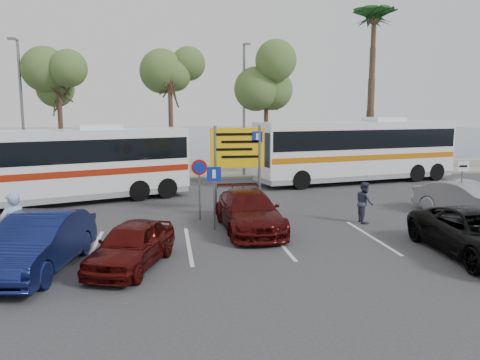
{
  "coord_description": "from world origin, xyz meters",
  "views": [
    {
      "loc": [
        -1.83,
        -15.31,
        4.22
      ],
      "look_at": [
        1.07,
        3.0,
        1.43
      ],
      "focal_mm": 35.0,
      "sensor_mm": 36.0,
      "label": 1
    }
  ],
  "objects": [
    {
      "name": "ground",
      "position": [
        0.0,
        0.0,
        0.0
      ],
      "size": [
        120.0,
        120.0,
        0.0
      ],
      "primitive_type": "plane",
      "color": "#343436",
      "rests_on": "ground"
    },
    {
      "name": "kerb_strip",
      "position": [
        0.0,
        14.0,
        0.07
      ],
      "size": [
        44.0,
        2.4,
        0.15
      ],
      "primitive_type": "cube",
      "color": "gray",
      "rests_on": "ground"
    },
    {
      "name": "seawall",
      "position": [
        0.0,
        16.0,
        0.3
      ],
      "size": [
        48.0,
        0.8,
        0.6
      ],
      "primitive_type": "cube",
      "color": "#A19680",
      "rests_on": "ground"
    },
    {
      "name": "sea",
      "position": [
        0.0,
        60.0,
        0.01
      ],
      "size": [
        140.0,
        140.0,
        0.0
      ],
      "primitive_type": "plane",
      "color": "#3E5364",
      "rests_on": "ground"
    },
    {
      "name": "tree_left",
      "position": [
        -8.0,
        14.0,
        6.0
      ],
      "size": [
        3.2,
        3.2,
        7.2
      ],
      "color": "#382619",
      "rests_on": "kerb_strip"
    },
    {
      "name": "tree_mid",
      "position": [
        -1.5,
        14.0,
        6.65
      ],
      "size": [
        3.2,
        3.2,
        8.0
      ],
      "color": "#382619",
      "rests_on": "kerb_strip"
    },
    {
      "name": "tree_right",
      "position": [
        4.5,
        14.0,
        6.17
      ],
      "size": [
        3.2,
        3.2,
        7.4
      ],
      "color": "#382619",
      "rests_on": "kerb_strip"
    },
    {
      "name": "palm_tree",
      "position": [
        11.5,
        14.0,
        9.87
      ],
      "size": [
        4.8,
        4.8,
        11.2
      ],
      "color": "#382619",
      "rests_on": "kerb_strip"
    },
    {
      "name": "street_lamp_left",
      "position": [
        -10.0,
        13.52,
        4.6
      ],
      "size": [
        0.45,
        1.15,
        8.01
      ],
      "color": "slate",
      "rests_on": "kerb_strip"
    },
    {
      "name": "street_lamp_right",
      "position": [
        3.0,
        13.52,
        4.6
      ],
      "size": [
        0.45,
        1.15,
        8.01
      ],
      "color": "slate",
      "rests_on": "kerb_strip"
    },
    {
      "name": "direction_sign",
      "position": [
        1.0,
        3.2,
        2.43
      ],
      "size": [
        2.2,
        0.12,
        3.6
      ],
      "color": "slate",
      "rests_on": "ground"
    },
    {
      "name": "sign_no_stop",
      "position": [
        -0.6,
        2.38,
        1.58
      ],
      "size": [
        0.6,
        0.08,
        2.35
      ],
      "color": "slate",
      "rests_on": "ground"
    },
    {
      "name": "sign_parking",
      "position": [
        -0.2,
        0.79,
        1.47
      ],
      "size": [
        0.5,
        0.07,
        2.25
      ],
      "color": "slate",
      "rests_on": "ground"
    },
    {
      "name": "sign_taxi",
      "position": [
        9.8,
        1.49,
        1.42
      ],
      "size": [
        0.5,
        0.07,
        2.2
      ],
      "color": "slate",
      "rests_on": "ground"
    },
    {
      "name": "lane_markings",
      "position": [
        -1.14,
        -1.0,
        0.0
      ],
      "size": [
        12.02,
        4.2,
        0.01
      ],
      "primitive_type": null,
      "color": "silver",
      "rests_on": "ground"
    },
    {
      "name": "coach_bus_left",
      "position": [
        -6.5,
        6.5,
        1.65
      ],
      "size": [
        11.53,
        6.31,
        3.56
      ],
      "color": "white",
      "rests_on": "ground"
    },
    {
      "name": "coach_bus_right",
      "position": [
        9.16,
        10.5,
        1.75
      ],
      "size": [
        12.41,
        4.97,
        3.78
      ],
      "color": "white",
      "rests_on": "ground"
    },
    {
      "name": "car_blue",
      "position": [
        -5.21,
        -2.73,
        0.75
      ],
      "size": [
        2.38,
        4.78,
        1.51
      ],
      "primitive_type": "imported",
      "rotation": [
        0.0,
        0.0,
        -0.18
      ],
      "color": "#10194B",
      "rests_on": "ground"
    },
    {
      "name": "car_maroon",
      "position": [
        1.0,
        0.51,
        0.69
      ],
      "size": [
        2.09,
        4.8,
        1.37
      ],
      "primitive_type": "imported",
      "rotation": [
        0.0,
        0.0,
        0.03
      ],
      "color": "#470C0B",
      "rests_on": "ground"
    },
    {
      "name": "car_red",
      "position": [
        -2.81,
        -2.83,
        0.62
      ],
      "size": [
        2.62,
        3.94,
        1.25
      ],
      "primitive_type": "imported",
      "rotation": [
        0.0,
        0.0,
        -0.34
      ],
      "color": "#4C0D0A",
      "rests_on": "ground"
    },
    {
      "name": "suv_black",
      "position": [
        7.0,
        -3.5,
        0.68
      ],
      "size": [
        2.46,
        4.98,
        1.36
      ],
      "primitive_type": "imported",
      "rotation": [
        0.0,
        0.0,
        -0.04
      ],
      "color": "black",
      "rests_on": "ground"
    },
    {
      "name": "car_silver_b",
      "position": [
        10.0,
        1.5,
        0.68
      ],
      "size": [
        2.83,
        4.37,
        1.36
      ],
      "primitive_type": "imported",
      "rotation": [
        0.0,
        0.0,
        0.37
      ],
      "color": "gray",
      "rests_on": "ground"
    },
    {
      "name": "pedestrian_near",
      "position": [
        -6.02,
        -2.0,
        1.0
      ],
      "size": [
        0.86,
        0.85,
        2.01
      ],
      "primitive_type": "imported",
      "rotation": [
        0.0,
        0.0,
        3.89
      ],
      "color": "#94B3D8",
      "rests_on": "ground"
    },
    {
      "name": "pedestrian_far",
      "position": [
        5.5,
        1.0,
        0.77
      ],
      "size": [
        0.64,
        0.8,
        1.55
      ],
      "primitive_type": "imported",
      "rotation": [
        0.0,
        0.0,
        1.49
      ],
      "color": "#33364D",
      "rests_on": "ground"
    }
  ]
}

